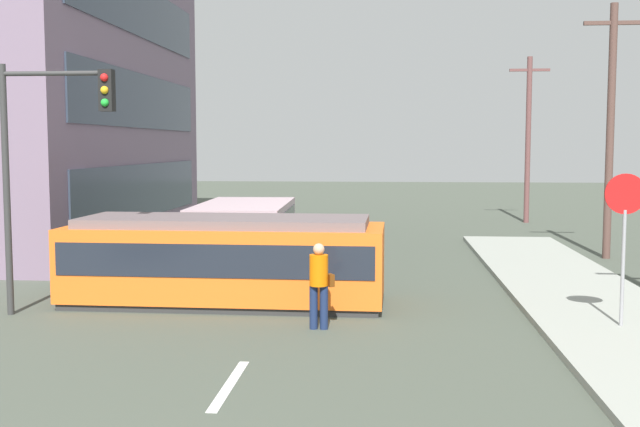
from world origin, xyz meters
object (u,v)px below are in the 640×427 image
Objects in this scene: pedestrian_crossing at (319,281)px; utility_pole_far at (528,136)px; city_bus at (244,231)px; stop_sign at (625,218)px; streetcar_tram at (226,259)px; traffic_light_mast at (47,142)px; utility_pole_mid at (610,127)px.

pedestrian_crossing is 0.22× the size of utility_pole_far.
stop_sign is at bearing -39.64° from city_bus.
streetcar_tram is 1.37× the size of traffic_light_mast.
traffic_light_mast reaches higher than stop_sign.
city_bus is at bearing -165.85° from utility_pole_mid.
utility_pole_mid reaches higher than city_bus.
stop_sign is at bearing -104.07° from utility_pole_mid.
streetcar_tram reaches higher than pedestrian_crossing.
traffic_light_mast is at bearing 172.80° from pedestrian_crossing.
stop_sign is 0.38× the size of utility_pole_far.
traffic_light_mast is 16.71m from utility_pole_mid.
utility_pole_mid is at bearing 50.77° from pedestrian_crossing.
stop_sign is at bearing -95.43° from utility_pole_far.
pedestrian_crossing is at bearing -44.46° from streetcar_tram.
pedestrian_crossing is 13.34m from utility_pole_mid.
streetcar_tram is at bearing -117.86° from utility_pole_far.
stop_sign is at bearing 1.86° from pedestrian_crossing.
streetcar_tram is 5.02m from city_bus.
streetcar_tram is 8.38m from stop_sign.
utility_pole_far is (10.03, 18.98, 2.95)m from streetcar_tram.
streetcar_tram is 0.90× the size of utility_pole_mid.
city_bus is 7.57m from traffic_light_mast.
traffic_light_mast is 0.69× the size of utility_pole_far.
pedestrian_crossing is at bearing -68.81° from city_bus.
pedestrian_crossing is at bearing -109.98° from utility_pole_far.
pedestrian_crossing is 5.86m from stop_sign.
city_bus is 1.02× the size of traffic_light_mast.
city_bus is 11.14m from stop_sign.
utility_pole_mid is at bearing 36.50° from streetcar_tram.
utility_pole_mid is (2.47, 9.85, 1.93)m from stop_sign.
streetcar_tram is 3.23m from pedestrian_crossing.
streetcar_tram is at bearing -84.21° from city_bus.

